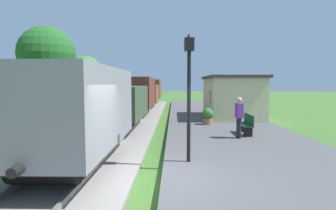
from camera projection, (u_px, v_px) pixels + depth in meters
name	position (u px, v px, depth m)	size (l,w,h in m)	color
ground_plane	(153.00, 188.00, 6.67)	(160.00, 160.00, 0.00)	#3D6628
platform_slab	(286.00, 184.00, 6.59)	(6.00, 60.00, 0.25)	#4C4C4F
track_ballast	(55.00, 184.00, 6.71)	(3.80, 60.00, 0.12)	gray
rail_near	(84.00, 180.00, 6.69)	(0.07, 60.00, 0.14)	slate
rail_far	(26.00, 179.00, 6.72)	(0.07, 60.00, 0.14)	slate
freight_train	(136.00, 96.00, 21.07)	(2.50, 32.60, 2.72)	gray
station_hut	(231.00, 96.00, 18.55)	(3.50, 5.80, 2.78)	beige
bench_near_hut	(246.00, 124.00, 12.28)	(0.42, 1.50, 0.91)	#1E4C2D
bench_down_platform	(212.00, 105.00, 23.31)	(0.42, 1.50, 0.91)	#1E4C2D
person_waiting	(239.00, 116.00, 11.40)	(0.27, 0.40, 1.71)	black
potted_planter	(208.00, 116.00, 15.26)	(0.64, 0.64, 0.92)	#9E6642
lamp_post_near	(189.00, 74.00, 7.83)	(0.28, 0.28, 3.70)	black
tree_trackside_far	(47.00, 55.00, 15.11)	(3.08, 3.08, 5.68)	#4C3823
tree_field_left	(86.00, 73.00, 23.60)	(2.82, 2.82, 4.87)	#4C3823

